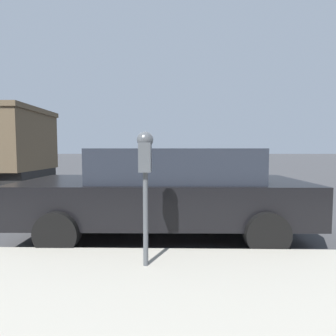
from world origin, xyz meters
The scene contains 3 objects.
ground_plane centered at (0.00, 0.00, 0.00)m, with size 220.00×220.00×0.00m, color #424244.
parking_meter centered at (-2.74, 0.39, 1.35)m, with size 0.21×0.19×1.58m.
car_black centered at (-1.13, 0.18, 0.81)m, with size 2.20×4.87×1.54m.
Camera 1 is at (-5.77, 0.06, 1.51)m, focal length 28.00 mm.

